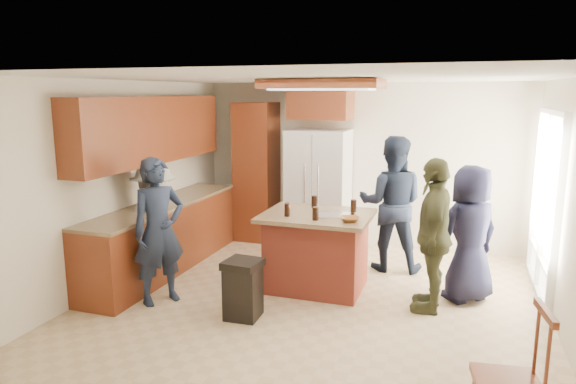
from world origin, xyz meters
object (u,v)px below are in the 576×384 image
(person_behind_left, at_px, (391,204))
(person_counter, at_px, (155,222))
(person_front_left, at_px, (159,231))
(person_behind_right, at_px, (470,234))
(spindle_chair, at_px, (511,384))
(kitchen_island, at_px, (317,250))
(trash_bin, at_px, (243,289))
(refrigerator, at_px, (318,189))
(person_side_right, at_px, (433,235))

(person_behind_left, distance_m, person_counter, 3.07)
(person_front_left, distance_m, person_behind_right, 3.49)
(person_counter, height_order, spindle_chair, person_counter)
(kitchen_island, height_order, spindle_chair, spindle_chair)
(person_behind_right, height_order, person_counter, person_behind_right)
(person_behind_left, distance_m, kitchen_island, 1.31)
(person_behind_right, xyz_separation_m, trash_bin, (-2.24, -1.26, -0.46))
(person_counter, height_order, refrigerator, refrigerator)
(person_side_right, xyz_separation_m, refrigerator, (-1.81, 1.91, 0.06))
(person_front_left, relative_size, trash_bin, 2.63)
(person_front_left, relative_size, person_behind_left, 0.92)
(person_behind_left, xyz_separation_m, person_side_right, (0.60, -1.18, -0.06))
(person_behind_left, xyz_separation_m, refrigerator, (-1.20, 0.73, 0.00))
(person_front_left, xyz_separation_m, person_behind_left, (2.31, 1.95, 0.07))
(person_counter, xyz_separation_m, spindle_chair, (4.00, -2.00, -0.30))
(person_behind_left, relative_size, person_counter, 1.20)
(person_side_right, distance_m, spindle_chair, 2.27)
(refrigerator, height_order, trash_bin, refrigerator)
(person_front_left, xyz_separation_m, refrigerator, (1.11, 2.68, 0.07))
(person_behind_right, relative_size, refrigerator, 0.87)
(person_front_left, distance_m, person_side_right, 3.01)
(person_front_left, bearing_deg, spindle_chair, -77.17)
(person_behind_left, height_order, refrigerator, same)
(person_side_right, distance_m, trash_bin, 2.11)
(person_side_right, relative_size, spindle_chair, 1.69)
(person_behind_right, height_order, kitchen_island, person_behind_right)
(person_counter, distance_m, refrigerator, 2.59)
(person_front_left, height_order, person_side_right, person_side_right)
(person_behind_left, relative_size, trash_bin, 2.86)
(person_side_right, height_order, refrigerator, refrigerator)
(person_behind_right, xyz_separation_m, person_counter, (-3.75, -0.54, -0.03))
(person_counter, distance_m, kitchen_island, 2.06)
(trash_bin, bearing_deg, person_behind_left, 58.42)
(trash_bin, xyz_separation_m, spindle_chair, (2.49, -1.29, 0.13))
(person_behind_right, distance_m, person_counter, 3.78)
(person_front_left, distance_m, spindle_chair, 3.82)
(person_behind_left, relative_size, person_behind_right, 1.15)
(person_side_right, relative_size, trash_bin, 2.67)
(refrigerator, relative_size, kitchen_island, 1.41)
(kitchen_island, relative_size, spindle_chair, 1.29)
(person_front_left, relative_size, person_side_right, 0.99)
(person_behind_left, bearing_deg, spindle_chair, 104.87)
(person_front_left, xyz_separation_m, person_behind_right, (3.29, 1.17, -0.05))
(person_counter, xyz_separation_m, kitchen_island, (2.02, 0.34, -0.27))
(person_side_right, height_order, spindle_chair, person_side_right)
(person_front_left, bearing_deg, kitchen_island, -24.22)
(person_front_left, height_order, trash_bin, person_front_left)
(person_front_left, xyz_separation_m, kitchen_island, (1.56, 0.96, -0.35))
(person_behind_left, bearing_deg, kitchen_island, 47.29)
(spindle_chair, bearing_deg, person_behind_right, 95.72)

